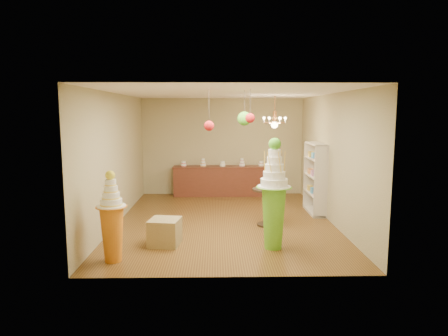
{
  "coord_description": "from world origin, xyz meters",
  "views": [
    {
      "loc": [
        -0.2,
        -9.21,
        2.56
      ],
      "look_at": [
        -0.01,
        0.0,
        1.28
      ],
      "focal_mm": 32.0,
      "sensor_mm": 36.0,
      "label": 1
    }
  ],
  "objects_px": {
    "pedestal_orange": "(112,226)",
    "pedestal_green": "(274,203)",
    "round_table": "(267,202)",
    "sideboard": "(223,180)"
  },
  "relations": [
    {
      "from": "pedestal_green",
      "to": "sideboard",
      "type": "bearing_deg",
      "value": 100.25
    },
    {
      "from": "sideboard",
      "to": "round_table",
      "type": "bearing_deg",
      "value": -74.04
    },
    {
      "from": "pedestal_orange",
      "to": "sideboard",
      "type": "xyz_separation_m",
      "value": [
        1.99,
        5.5,
        -0.16
      ]
    },
    {
      "from": "pedestal_green",
      "to": "sideboard",
      "type": "relative_size",
      "value": 0.69
    },
    {
      "from": "pedestal_orange",
      "to": "round_table",
      "type": "distance_m",
      "value": 3.65
    },
    {
      "from": "pedestal_orange",
      "to": "pedestal_green",
      "type": "bearing_deg",
      "value": 12.04
    },
    {
      "from": "round_table",
      "to": "sideboard",
      "type": "bearing_deg",
      "value": 105.96
    },
    {
      "from": "pedestal_orange",
      "to": "round_table",
      "type": "relative_size",
      "value": 1.86
    },
    {
      "from": "sideboard",
      "to": "round_table",
      "type": "height_order",
      "value": "sideboard"
    },
    {
      "from": "pedestal_green",
      "to": "pedestal_orange",
      "type": "bearing_deg",
      "value": -167.96
    }
  ]
}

